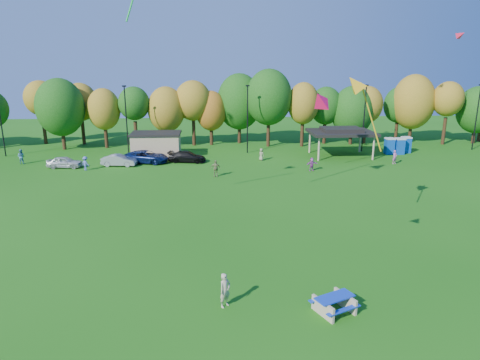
{
  "coord_description": "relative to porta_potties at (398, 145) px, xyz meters",
  "views": [
    {
      "loc": [
        -2.96,
        -17.19,
        11.85
      ],
      "look_at": [
        -1.36,
        6.0,
        5.49
      ],
      "focal_mm": 32.0,
      "sensor_mm": 36.0,
      "label": 1
    }
  ],
  "objects": [
    {
      "name": "ground",
      "position": [
        -22.36,
        -38.15,
        -1.1
      ],
      "size": [
        160.0,
        160.0,
        0.0
      ],
      "primitive_type": "plane",
      "color": "#19600F",
      "rests_on": "ground"
    },
    {
      "name": "tree_line",
      "position": [
        -23.39,
        7.36,
        4.82
      ],
      "size": [
        93.57,
        10.55,
        11.15
      ],
      "color": "black",
      "rests_on": "ground"
    },
    {
      "name": "lamp_posts",
      "position": [
        -20.36,
        1.85,
        3.8
      ],
      "size": [
        64.5,
        0.25,
        9.09
      ],
      "color": "black",
      "rests_on": "ground"
    },
    {
      "name": "utility_building",
      "position": [
        -32.36,
        -0.15,
        0.54
      ],
      "size": [
        6.3,
        4.3,
        3.25
      ],
      "color": "tan",
      "rests_on": "ground"
    },
    {
      "name": "pavilion",
      "position": [
        -8.36,
        -1.15,
        2.13
      ],
      "size": [
        8.2,
        6.2,
        3.77
      ],
      "color": "tan",
      "rests_on": "ground"
    },
    {
      "name": "porta_potties",
      "position": [
        0.0,
        0.0,
        0.0
      ],
      "size": [
        3.75,
        2.09,
        2.18
      ],
      "color": "#0D46AA",
      "rests_on": "ground"
    },
    {
      "name": "picnic_table",
      "position": [
        -19.42,
        -37.1,
        -0.6
      ],
      "size": [
        2.47,
        2.3,
        0.85
      ],
      "rotation": [
        0.0,
        0.0,
        0.43
      ],
      "color": "tan",
      "rests_on": "ground"
    },
    {
      "name": "kite_flyer",
      "position": [
        -24.75,
        -36.21,
        -0.2
      ],
      "size": [
        0.77,
        0.76,
        1.79
      ],
      "primitive_type": "imported",
      "rotation": [
        0.0,
        0.0,
        0.72
      ],
      "color": "#BAAB8B",
      "rests_on": "ground"
    },
    {
      "name": "car_a",
      "position": [
        -42.44,
        -5.3,
        -0.42
      ],
      "size": [
        4.05,
        1.81,
        1.35
      ],
      "primitive_type": "imported",
      "rotation": [
        0.0,
        0.0,
        1.52
      ],
      "color": "silver",
      "rests_on": "ground"
    },
    {
      "name": "car_b",
      "position": [
        -36.26,
        -4.8,
        -0.42
      ],
      "size": [
        4.24,
        1.89,
        1.35
      ],
      "primitive_type": "imported",
      "rotation": [
        0.0,
        0.0,
        1.46
      ],
      "color": "#97979C",
      "rests_on": "ground"
    },
    {
      "name": "car_c",
      "position": [
        -33.3,
        -3.38,
        -0.34
      ],
      "size": [
        5.87,
        3.67,
        1.51
      ],
      "primitive_type": "imported",
      "rotation": [
        0.0,
        0.0,
        1.35
      ],
      "color": "#0D1D50",
      "rests_on": "ground"
    },
    {
      "name": "car_d",
      "position": [
        -28.28,
        -3.3,
        -0.43
      ],
      "size": [
        4.9,
        2.71,
        1.35
      ],
      "primitive_type": "imported",
      "rotation": [
        0.0,
        0.0,
        1.39
      ],
      "color": "black",
      "rests_on": "ground"
    },
    {
      "name": "far_person_0",
      "position": [
        -39.65,
        -6.74,
        -0.29
      ],
      "size": [
        1.19,
        1.09,
        1.61
      ],
      "primitive_type": "imported",
      "rotation": [
        0.0,
        0.0,
        2.52
      ],
      "color": "#5364B8",
      "rests_on": "ground"
    },
    {
      "name": "far_person_1",
      "position": [
        -19.02,
        -3.04,
        -0.33
      ],
      "size": [
        0.86,
        0.89,
        1.54
      ],
      "primitive_type": "imported",
      "rotation": [
        0.0,
        0.0,
        2.29
      ],
      "color": "#8E9063",
      "rests_on": "ground"
    },
    {
      "name": "far_person_2",
      "position": [
        -24.87,
        -10.57,
        -0.19
      ],
      "size": [
        1.07,
        0.48,
        1.81
      ],
      "primitive_type": "imported",
      "rotation": [
        0.0,
        0.0,
        6.25
      ],
      "color": "#7F8551",
      "rests_on": "ground"
    },
    {
      "name": "far_person_3",
      "position": [
        -13.93,
        -8.75,
        -0.33
      ],
      "size": [
        1.49,
        0.87,
        1.53
      ],
      "primitive_type": "imported",
      "rotation": [
        0.0,
        0.0,
        0.32
      ],
      "color": "#AC48A2",
      "rests_on": "ground"
    },
    {
      "name": "far_person_4",
      "position": [
        -48.33,
        -2.9,
        -0.2
      ],
      "size": [
        0.98,
        0.83,
        1.8
      ],
      "primitive_type": "imported",
      "rotation": [
        0.0,
        0.0,
        2.96
      ],
      "color": "teal",
      "rests_on": "ground"
    },
    {
      "name": "far_person_5",
      "position": [
        -3.04,
        -5.98,
        -0.25
      ],
      "size": [
        0.72,
        0.59,
        1.69
      ],
      "primitive_type": "imported",
      "rotation": [
        0.0,
        0.0,
        0.36
      ],
      "color": "#CA5FA6",
      "rests_on": "ground"
    },
    {
      "name": "kite_4",
      "position": [
        -15.71,
        -26.9,
        9.34
      ],
      "size": [
        3.33,
        1.64,
        5.46
      ],
      "color": "gold"
    },
    {
      "name": "kite_5",
      "position": [
        -20.23,
        -35.67,
        9.13
      ],
      "size": [
        1.52,
        1.5,
        1.23
      ],
      "color": "#EE0D4E"
    },
    {
      "name": "kite_6",
      "position": [
        0.26,
        -11.22,
        13.54
      ],
      "size": [
        1.39,
        1.43,
        1.16
      ],
      "color": "red"
    }
  ]
}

